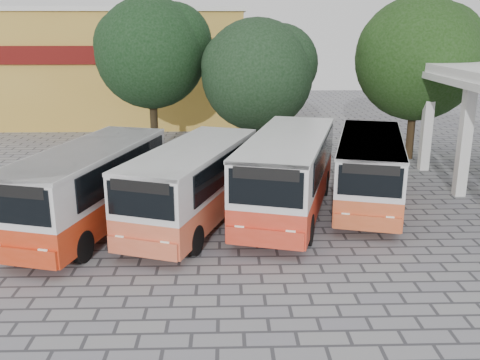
{
  "coord_description": "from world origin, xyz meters",
  "views": [
    {
      "loc": [
        -2.29,
        -15.7,
        7.12
      ],
      "look_at": [
        -1.74,
        3.63,
        1.5
      ],
      "focal_mm": 40.0,
      "sensor_mm": 36.0,
      "label": 1
    }
  ],
  "objects_px": {
    "bus_far_right": "(369,167)",
    "bus_far_left": "(90,183)",
    "bus_centre_left": "(193,180)",
    "bus_centre_right": "(288,170)"
  },
  "relations": [
    {
      "from": "bus_far_right",
      "to": "bus_far_left",
      "type": "bearing_deg",
      "value": -152.79
    },
    {
      "from": "bus_centre_left",
      "to": "bus_centre_right",
      "type": "distance_m",
      "value": 3.69
    },
    {
      "from": "bus_far_right",
      "to": "bus_centre_right",
      "type": "bearing_deg",
      "value": -148.56
    },
    {
      "from": "bus_far_left",
      "to": "bus_centre_right",
      "type": "xyz_separation_m",
      "value": [
        7.22,
        1.31,
        0.09
      ]
    },
    {
      "from": "bus_centre_left",
      "to": "bus_far_right",
      "type": "relative_size",
      "value": 1.03
    },
    {
      "from": "bus_centre_right",
      "to": "bus_far_right",
      "type": "bearing_deg",
      "value": 32.27
    },
    {
      "from": "bus_far_left",
      "to": "bus_centre_left",
      "type": "relative_size",
      "value": 1.02
    },
    {
      "from": "bus_centre_left",
      "to": "bus_far_right",
      "type": "height_order",
      "value": "bus_centre_left"
    },
    {
      "from": "bus_centre_left",
      "to": "bus_far_right",
      "type": "bearing_deg",
      "value": 34.64
    },
    {
      "from": "bus_far_left",
      "to": "bus_far_right",
      "type": "distance_m",
      "value": 10.89
    }
  ]
}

